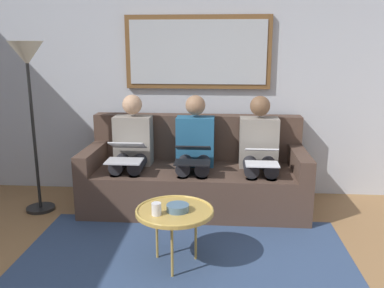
# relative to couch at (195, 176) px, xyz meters

# --- Properties ---
(wall_rear) EXTENTS (6.00, 0.12, 2.60)m
(wall_rear) POSITION_rel_couch_xyz_m (0.00, -0.48, 0.99)
(wall_rear) COLOR #B7BCC6
(wall_rear) RESTS_ON ground_plane
(area_rug) EXTENTS (2.60, 1.80, 0.01)m
(area_rug) POSITION_rel_couch_xyz_m (0.00, 1.27, -0.31)
(area_rug) COLOR #33476B
(area_rug) RESTS_ON ground_plane
(couch) EXTENTS (2.20, 0.90, 0.90)m
(couch) POSITION_rel_couch_xyz_m (0.00, 0.00, 0.00)
(couch) COLOR #4C382D
(couch) RESTS_ON ground_plane
(framed_mirror) EXTENTS (1.54, 0.05, 0.76)m
(framed_mirror) POSITION_rel_couch_xyz_m (0.00, -0.39, 1.24)
(framed_mirror) COLOR brown
(coffee_table) EXTENTS (0.58, 0.58, 0.45)m
(coffee_table) POSITION_rel_couch_xyz_m (0.07, 1.22, 0.12)
(coffee_table) COLOR tan
(coffee_table) RESTS_ON ground_plane
(cup) EXTENTS (0.07, 0.07, 0.09)m
(cup) POSITION_rel_couch_xyz_m (0.19, 1.32, 0.18)
(cup) COLOR silver
(cup) RESTS_ON coffee_table
(bowl) EXTENTS (0.17, 0.17, 0.05)m
(bowl) POSITION_rel_couch_xyz_m (0.04, 1.24, 0.16)
(bowl) COLOR slate
(bowl) RESTS_ON coffee_table
(person_left) EXTENTS (0.38, 0.58, 1.14)m
(person_left) POSITION_rel_couch_xyz_m (-0.64, 0.07, 0.30)
(person_left) COLOR gray
(person_left) RESTS_ON couch
(laptop_white) EXTENTS (0.30, 0.33, 0.14)m
(laptop_white) POSITION_rel_couch_xyz_m (-0.64, 0.32, 0.31)
(laptop_white) COLOR white
(person_middle) EXTENTS (0.38, 0.58, 1.14)m
(person_middle) POSITION_rel_couch_xyz_m (0.00, 0.07, 0.30)
(person_middle) COLOR #235B84
(person_middle) RESTS_ON couch
(laptop_black) EXTENTS (0.33, 0.35, 0.15)m
(laptop_black) POSITION_rel_couch_xyz_m (0.00, 0.31, 0.31)
(laptop_black) COLOR black
(person_right) EXTENTS (0.38, 0.58, 1.14)m
(person_right) POSITION_rel_couch_xyz_m (0.64, 0.07, 0.30)
(person_right) COLOR gray
(person_right) RESTS_ON couch
(laptop_silver) EXTENTS (0.34, 0.39, 0.17)m
(laptop_silver) POSITION_rel_couch_xyz_m (0.64, 0.30, 0.32)
(laptop_silver) COLOR silver
(standing_lamp) EXTENTS (0.32, 0.32, 1.66)m
(standing_lamp) POSITION_rel_couch_xyz_m (1.55, 0.27, 1.06)
(standing_lamp) COLOR black
(standing_lamp) RESTS_ON ground_plane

